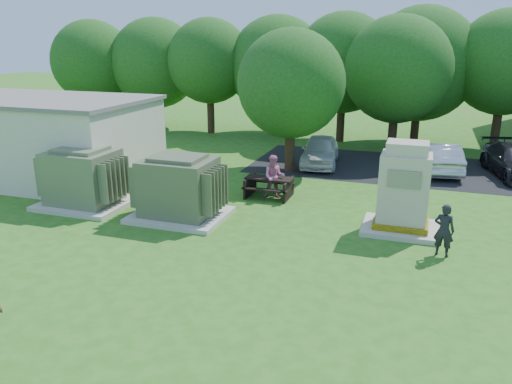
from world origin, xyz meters
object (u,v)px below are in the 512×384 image
at_px(transformer_right, 179,189).
at_px(car_white, 320,151).
at_px(picnic_table, 269,185).
at_px(person_by_generator, 444,230).
at_px(generator_cabinet, 403,193).
at_px(car_silver_a, 440,158).
at_px(transformer_left, 83,179).
at_px(person_at_picnic, 274,177).

height_order(transformer_right, car_white, transformer_right).
distance_m(picnic_table, person_by_generator, 6.92).
relative_size(transformer_right, car_white, 0.76).
bearing_deg(person_by_generator, car_white, -46.93).
bearing_deg(transformer_right, person_by_generator, -2.90).
distance_m(generator_cabinet, car_silver_a, 7.85).
distance_m(person_by_generator, car_white, 10.26).
xyz_separation_m(transformer_left, generator_cabinet, (10.62, 1.12, 0.24)).
distance_m(picnic_table, car_silver_a, 8.36).
bearing_deg(person_at_picnic, picnic_table, 156.12).
distance_m(car_white, car_silver_a, 5.25).
relative_size(generator_cabinet, person_at_picnic, 1.73).
height_order(picnic_table, person_at_picnic, person_at_picnic).
bearing_deg(car_silver_a, transformer_right, 38.56).
bearing_deg(car_silver_a, person_by_generator, 80.90).
relative_size(transformer_right, person_by_generator, 2.04).
height_order(person_by_generator, person_at_picnic, person_at_picnic).
bearing_deg(picnic_table, person_at_picnic, -9.99).
xyz_separation_m(car_white, car_silver_a, (5.23, 0.45, -0.03)).
relative_size(picnic_table, car_silver_a, 0.44).
distance_m(transformer_left, picnic_table, 6.57).
bearing_deg(transformer_right, picnic_table, 55.49).
distance_m(transformer_right, car_white, 8.90).
xyz_separation_m(transformer_right, person_at_picnic, (2.30, 3.01, -0.17)).
bearing_deg(car_white, transformer_left, -135.01).
height_order(generator_cabinet, car_white, generator_cabinet).
distance_m(person_by_generator, car_silver_a, 9.28).
xyz_separation_m(picnic_table, car_silver_a, (6.00, 5.82, 0.18)).
distance_m(transformer_left, person_by_generator, 11.79).
bearing_deg(person_at_picnic, car_white, 70.12).
relative_size(generator_cabinet, car_white, 0.70).
height_order(person_at_picnic, car_silver_a, person_at_picnic).
relative_size(generator_cabinet, car_silver_a, 0.71).
distance_m(transformer_left, generator_cabinet, 10.68).
height_order(generator_cabinet, person_at_picnic, generator_cabinet).
height_order(generator_cabinet, person_by_generator, generator_cabinet).
bearing_deg(person_at_picnic, car_silver_a, 31.40).
relative_size(person_by_generator, car_silver_a, 0.38).
height_order(transformer_left, person_by_generator, transformer_left).
xyz_separation_m(generator_cabinet, picnic_table, (-4.82, 1.93, -0.75)).
bearing_deg(transformer_right, transformer_left, 180.00).
xyz_separation_m(transformer_left, car_silver_a, (11.79, 8.87, -0.33)).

